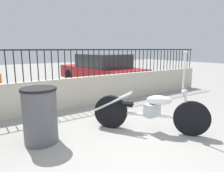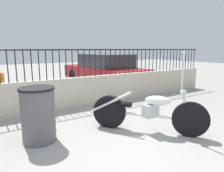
# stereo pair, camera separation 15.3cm
# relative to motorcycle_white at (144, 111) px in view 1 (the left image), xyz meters

# --- Properties ---
(ground_plane) EXTENTS (40.00, 40.00, 0.00)m
(ground_plane) POSITION_rel_motorcycle_white_xyz_m (-0.67, -0.47, -0.40)
(ground_plane) COLOR gray
(low_wall) EXTENTS (10.56, 0.18, 0.80)m
(low_wall) POSITION_rel_motorcycle_white_xyz_m (-0.67, 2.22, -0.00)
(low_wall) COLOR beige
(low_wall) RESTS_ON ground_plane
(fence_railing) EXTENTS (10.56, 0.04, 0.75)m
(fence_railing) POSITION_rel_motorcycle_white_xyz_m (-0.67, 2.22, 0.89)
(fence_railing) COLOR black
(fence_railing) RESTS_ON low_wall
(motorcycle_white) EXTENTS (1.50, 1.71, 1.51)m
(motorcycle_white) POSITION_rel_motorcycle_white_xyz_m (0.00, 0.00, 0.00)
(motorcycle_white) COLOR black
(motorcycle_white) RESTS_ON ground_plane
(trash_bin) EXTENTS (0.57, 0.57, 0.93)m
(trash_bin) POSITION_rel_motorcycle_white_xyz_m (-1.75, 0.61, 0.07)
(trash_bin) COLOR #56565B
(trash_bin) RESTS_ON ground_plane
(car_red) EXTENTS (2.02, 4.32, 1.33)m
(car_red) POSITION_rel_motorcycle_white_xyz_m (1.80, 4.56, 0.27)
(car_red) COLOR black
(car_red) RESTS_ON ground_plane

